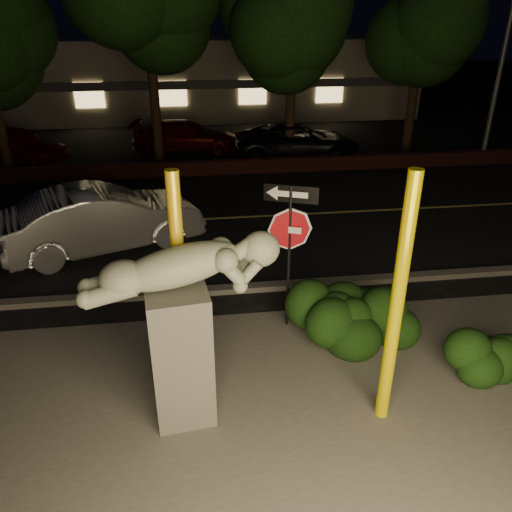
{
  "coord_description": "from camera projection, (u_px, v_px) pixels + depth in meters",
  "views": [
    {
      "loc": [
        -1.37,
        -6.06,
        5.22
      ],
      "look_at": [
        -0.37,
        1.26,
        1.6
      ],
      "focal_mm": 35.0,
      "sensor_mm": 36.0,
      "label": 1
    }
  ],
  "objects": [
    {
      "name": "tree_far_d",
      "position": [
        425.0,
        6.0,
        18.22
      ],
      "size": [
        4.4,
        4.4,
        7.42
      ],
      "color": "black",
      "rests_on": "ground"
    },
    {
      "name": "streetlight",
      "position": [
        508.0,
        6.0,
        16.88
      ],
      "size": [
        1.37,
        0.4,
        9.1
      ],
      "rotation": [
        0.0,
        0.0,
        0.09
      ],
      "color": "#4D4C52",
      "rests_on": "ground"
    },
    {
      "name": "hedge_far_right",
      "position": [
        489.0,
        354.0,
        7.69
      ],
      "size": [
        1.6,
        1.27,
        0.97
      ],
      "primitive_type": "ellipsoid",
      "rotation": [
        0.0,
        0.0,
        0.33
      ],
      "color": "black",
      "rests_on": "ground"
    },
    {
      "name": "building",
      "position": [
        208.0,
        73.0,
        29.21
      ],
      "size": [
        22.0,
        10.2,
        4.0
      ],
      "color": "slate",
      "rests_on": "ground"
    },
    {
      "name": "parking_lot",
      "position": [
        218.0,
        138.0,
        22.98
      ],
      "size": [
        40.0,
        12.0,
        0.01
      ],
      "primitive_type": "cube",
      "color": "black",
      "rests_on": "ground"
    },
    {
      "name": "yellow_pole_left",
      "position": [
        181.0,
        297.0,
        6.73
      ],
      "size": [
        0.18,
        0.18,
        3.52
      ],
      "primitive_type": "cylinder",
      "color": "yellow",
      "rests_on": "ground"
    },
    {
      "name": "parked_car_darkred",
      "position": [
        187.0,
        136.0,
        20.49
      ],
      "size": [
        4.53,
        2.28,
        1.26
      ],
      "primitive_type": "imported",
      "rotation": [
        0.0,
        0.0,
        1.45
      ],
      "color": "#430809",
      "rests_on": "ground"
    },
    {
      "name": "road",
      "position": [
        242.0,
        217.0,
        14.08
      ],
      "size": [
        80.0,
        8.0,
        0.01
      ],
      "primitive_type": "cube",
      "color": "black",
      "rests_on": "ground"
    },
    {
      "name": "signpost",
      "position": [
        290.0,
        230.0,
        8.42
      ],
      "size": [
        0.86,
        0.36,
        2.69
      ],
      "rotation": [
        0.0,
        0.0,
        -0.38
      ],
      "color": "black",
      "rests_on": "ground"
    },
    {
      "name": "parked_car_dark",
      "position": [
        297.0,
        142.0,
        19.42
      ],
      "size": [
        4.95,
        2.43,
        1.35
      ],
      "primitive_type": "imported",
      "rotation": [
        0.0,
        0.0,
        1.53
      ],
      "color": "black",
      "rests_on": "ground"
    },
    {
      "name": "patio",
      "position": [
        304.0,
        427.0,
        6.96
      ],
      "size": [
        14.0,
        6.0,
        0.02
      ],
      "primitive_type": "cube",
      "color": "#4C4944",
      "rests_on": "ground"
    },
    {
      "name": "brick_wall",
      "position": [
        228.0,
        167.0,
        17.8
      ],
      "size": [
        40.0,
        0.35,
        0.5
      ],
      "primitive_type": "cube",
      "color": "#3F1814",
      "rests_on": "ground"
    },
    {
      "name": "silver_sedan",
      "position": [
        103.0,
        219.0,
        11.93
      ],
      "size": [
        4.95,
        3.23,
        1.54
      ],
      "primitive_type": "imported",
      "rotation": [
        0.0,
        0.0,
        1.95
      ],
      "color": "#BBBBC0",
      "rests_on": "ground"
    },
    {
      "name": "hedge_right",
      "position": [
        366.0,
        315.0,
        8.5
      ],
      "size": [
        1.95,
        1.4,
        1.15
      ],
      "primitive_type": "ellipsoid",
      "rotation": [
        0.0,
        0.0,
        -0.28
      ],
      "color": "black",
      "rests_on": "ground"
    },
    {
      "name": "lane_marking",
      "position": [
        242.0,
        217.0,
        14.07
      ],
      "size": [
        80.0,
        0.12,
        0.0
      ],
      "primitive_type": "cube",
      "color": "tan",
      "rests_on": "road"
    },
    {
      "name": "sculpture",
      "position": [
        181.0,
        314.0,
        6.5
      ],
      "size": [
        2.56,
        0.94,
        2.73
      ],
      "rotation": [
        0.0,
        0.0,
        0.11
      ],
      "color": "#4C4944",
      "rests_on": "ground"
    },
    {
      "name": "curb",
      "position": [
        263.0,
        287.0,
        10.41
      ],
      "size": [
        80.0,
        0.25,
        0.12
      ],
      "primitive_type": "cube",
      "color": "#4C4944",
      "rests_on": "ground"
    },
    {
      "name": "ground",
      "position": [
        232.0,
        185.0,
        16.75
      ],
      "size": [
        90.0,
        90.0,
        0.0
      ],
      "primitive_type": "plane",
      "color": "black",
      "rests_on": "ground"
    },
    {
      "name": "hedge_center",
      "position": [
        340.0,
        312.0,
        8.62
      ],
      "size": [
        2.17,
        1.05,
        1.12
      ],
      "primitive_type": "ellipsoid",
      "rotation": [
        0.0,
        0.0,
        -0.02
      ],
      "color": "black",
      "rests_on": "ground"
    },
    {
      "name": "parked_car_red",
      "position": [
        14.0,
        145.0,
        18.92
      ],
      "size": [
        4.37,
        3.18,
        1.38
      ],
      "primitive_type": "imported",
      "rotation": [
        0.0,
        0.0,
        1.14
      ],
      "color": "#6F080A",
      "rests_on": "ground"
    },
    {
      "name": "yellow_pole_right",
      "position": [
        396.0,
        307.0,
        6.4
      ],
      "size": [
        0.18,
        0.18,
        3.64
      ],
      "primitive_type": "cylinder",
      "color": "#E4CF01",
      "rests_on": "ground"
    }
  ]
}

